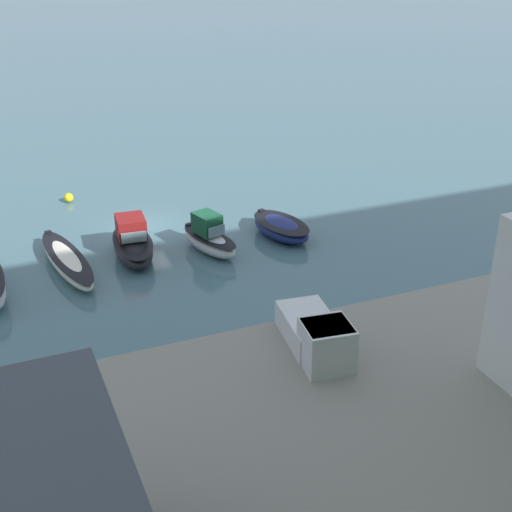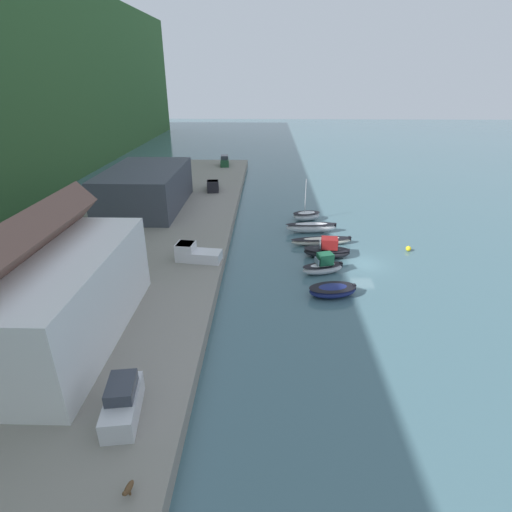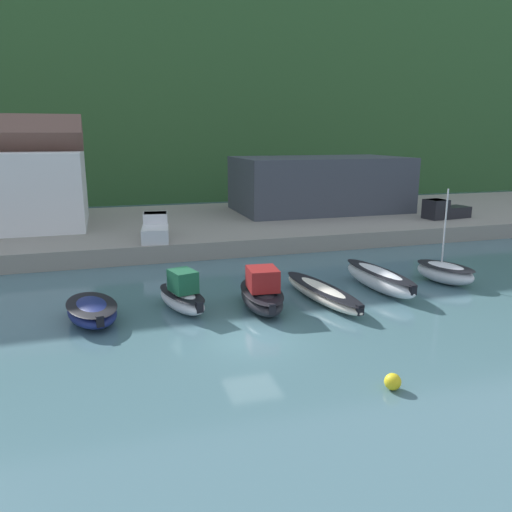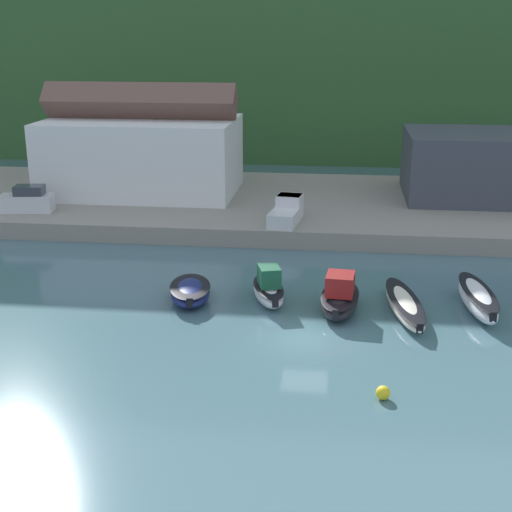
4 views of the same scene
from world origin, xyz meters
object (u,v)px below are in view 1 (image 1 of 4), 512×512
at_px(mooring_buoy_0, 69,198).
at_px(moored_boat_1, 209,238).
at_px(moored_boat_0, 281,228).
at_px(moored_boat_2, 133,243).
at_px(moored_boat_3, 67,261).
at_px(pickup_truck_1, 318,336).

bearing_deg(mooring_buoy_0, moored_boat_1, 119.44).
distance_m(moored_boat_0, moored_boat_2, 9.00).
xyz_separation_m(moored_boat_0, moored_boat_3, (12.70, -0.47, -0.07)).
xyz_separation_m(moored_boat_1, mooring_buoy_0, (6.26, -11.09, -0.51)).
bearing_deg(moored_boat_0, mooring_buoy_0, -55.22).
bearing_deg(moored_boat_1, pickup_truck_1, 73.47).
distance_m(moored_boat_1, moored_boat_2, 4.37).
xyz_separation_m(moored_boat_3, pickup_truck_1, (-7.96, 14.50, 1.67)).
relative_size(moored_boat_0, pickup_truck_1, 1.02).
xyz_separation_m(moored_boat_2, moored_boat_3, (3.72, 0.17, -0.35)).
bearing_deg(moored_boat_0, pickup_truck_1, 60.54).
relative_size(moored_boat_2, pickup_truck_1, 1.12).
xyz_separation_m(moored_boat_0, mooring_buoy_0, (10.97, -10.75, -0.25)).
bearing_deg(mooring_buoy_0, moored_boat_2, 101.21).
distance_m(moored_boat_3, mooring_buoy_0, 10.42).
bearing_deg(moored_boat_1, moored_boat_3, -22.26).
bearing_deg(moored_boat_3, moored_boat_0, 170.10).
relative_size(pickup_truck_1, mooring_buoy_0, 7.68).
bearing_deg(moored_boat_1, mooring_buoy_0, -77.00).
height_order(moored_boat_2, moored_boat_3, moored_boat_2).
distance_m(moored_boat_3, pickup_truck_1, 16.63).
bearing_deg(pickup_truck_1, moored_boat_2, -66.63).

